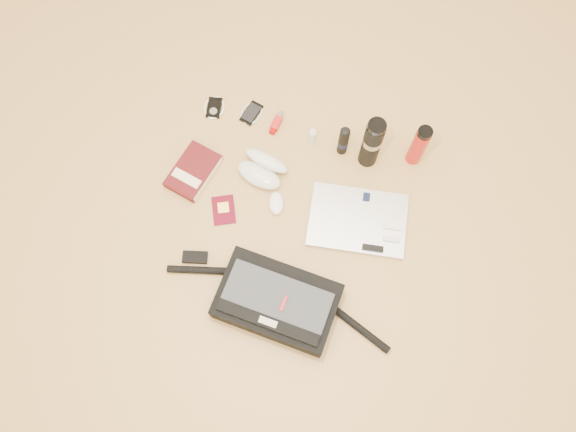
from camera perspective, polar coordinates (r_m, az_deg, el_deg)
The scene contains 14 objects.
ground at distance 2.13m, azimuth -0.34°, elevation -1.65°, with size 4.00×4.00×0.00m, color tan.
messenger_bag at distance 2.02m, azimuth -1.16°, elevation -8.67°, with size 0.86×0.30×0.12m.
laptop at distance 2.15m, azimuth 7.13°, elevation -0.47°, with size 0.39×0.29×0.04m.
book at distance 2.23m, azimuth -9.57°, elevation 4.48°, with size 0.19×0.24×0.04m.
passport at distance 2.18m, azimuth -6.55°, elevation 0.62°, with size 0.12×0.14×0.01m.
mouse at distance 2.16m, azimuth -1.21°, elevation 1.31°, with size 0.08×0.11×0.03m.
sunglasses_case at distance 2.19m, azimuth -2.59°, elevation 4.88°, with size 0.22×0.20×0.11m.
ipod at distance 2.37m, azimuth -7.50°, elevation 10.85°, with size 0.09×0.10×0.01m.
phone at distance 2.34m, azimuth -3.73°, elevation 10.39°, with size 0.10×0.12×0.01m.
inhaler at distance 2.30m, azimuth -1.16°, elevation 9.46°, with size 0.04×0.11×0.03m.
spray_bottle at distance 2.24m, azimuth 2.51°, elevation 8.06°, with size 0.03×0.03×0.10m.
aerosol_can at distance 2.20m, azimuth 5.66°, elevation 7.62°, with size 0.05×0.05×0.17m.
thermos_black at distance 2.14m, azimuth 8.51°, elevation 7.36°, with size 0.09×0.09×0.28m.
thermos_red at distance 2.20m, azimuth 13.14°, elevation 6.99°, with size 0.07×0.07×0.23m.
Camera 1 is at (0.18, -0.62, 2.04)m, focal length 35.00 mm.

